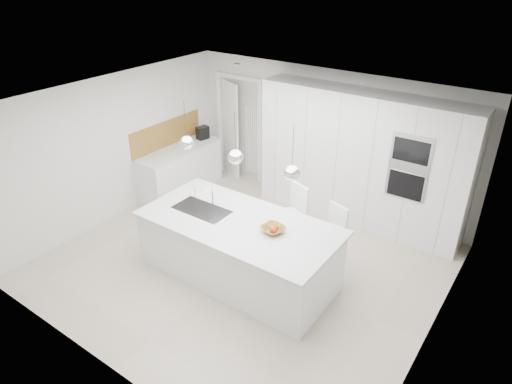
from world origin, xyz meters
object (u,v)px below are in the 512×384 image
Objects in this scene: island_base at (238,251)px; bar_stool_left at (293,225)px; espresso_machine at (203,133)px; fruit_bowl at (273,229)px; bar_stool_right at (332,243)px.

bar_stool_left is (0.43, 0.81, 0.18)m from island_base.
bar_stool_left reaches higher than espresso_machine.
fruit_bowl is at bearing -61.16° from bar_stool_left.
espresso_machine is (-3.06, 2.08, 0.09)m from fruit_bowl.
espresso_machine is 0.24× the size of bar_stool_right.
island_base is 2.58× the size of bar_stool_right.
fruit_bowl is at bearing -22.31° from espresso_machine.
island_base is 0.74m from fruit_bowl.
espresso_machine is at bearing 139.26° from island_base.
bar_stool_right is (1.08, 0.81, 0.11)m from island_base.
island_base is 8.88× the size of fruit_bowl.
bar_stool_right reaches higher than island_base.
bar_stool_left reaches higher than bar_stool_right.
bar_stool_right is (0.55, 0.71, -0.40)m from fruit_bowl.
bar_stool_left is (2.96, -1.37, -0.42)m from espresso_machine.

